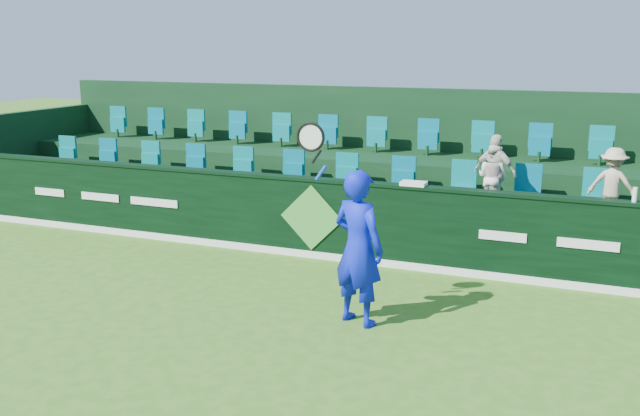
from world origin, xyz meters
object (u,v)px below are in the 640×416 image
at_px(spectator_middle, 495,173).
at_px(spectator_right, 613,184).
at_px(tennis_player, 358,247).
at_px(towel, 414,183).
at_px(drinks_bottle, 635,195).
at_px(spectator_left, 492,177).

xyz_separation_m(spectator_middle, spectator_right, (1.80, 0.00, -0.06)).
bearing_deg(tennis_player, spectator_middle, 72.47).
distance_m(tennis_player, towel, 2.51).
bearing_deg(towel, tennis_player, -91.31).
relative_size(spectator_right, towel, 2.92).
relative_size(spectator_middle, spectator_right, 1.11).
relative_size(spectator_middle, towel, 3.23).
xyz_separation_m(spectator_middle, towel, (-1.08, -1.12, -0.06)).
height_order(spectator_middle, drinks_bottle, spectator_middle).
height_order(tennis_player, spectator_left, tennis_player).
relative_size(spectator_left, spectator_right, 0.96).
height_order(spectator_left, towel, spectator_left).
bearing_deg(drinks_bottle, tennis_player, -142.43).
height_order(spectator_middle, spectator_right, spectator_middle).
xyz_separation_m(tennis_player, spectator_left, (1.10, 3.60, 0.34)).
bearing_deg(spectator_left, spectator_middle, -155.76).
height_order(spectator_right, drinks_bottle, spectator_right).
bearing_deg(drinks_bottle, spectator_middle, 151.76).
bearing_deg(spectator_right, spectator_left, 12.03).
relative_size(tennis_player, towel, 6.75).
bearing_deg(tennis_player, drinks_bottle, 37.57).
distance_m(towel, drinks_bottle, 3.17).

